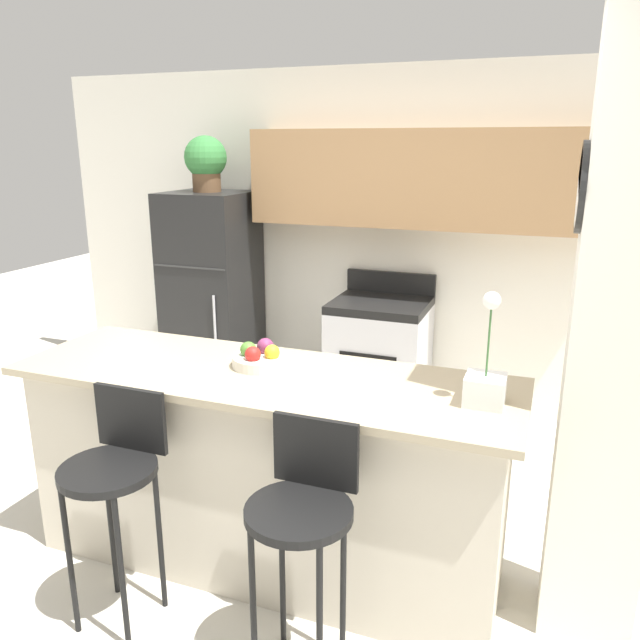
% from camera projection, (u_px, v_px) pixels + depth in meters
% --- Properties ---
extents(ground_plane, '(14.00, 14.00, 0.00)m').
position_uv_depth(ground_plane, '(267.00, 560.00, 3.12)').
color(ground_plane, beige).
extents(wall_back, '(5.60, 0.38, 2.55)m').
position_uv_depth(wall_back, '(403.00, 219.00, 4.57)').
color(wall_back, silver).
rests_on(wall_back, ground_plane).
extents(pillar_right, '(0.38, 0.34, 2.55)m').
position_uv_depth(pillar_right, '(618.00, 341.00, 2.38)').
color(pillar_right, silver).
rests_on(pillar_right, ground_plane).
extents(counter_bar, '(2.34, 0.74, 1.00)m').
position_uv_depth(counter_bar, '(264.00, 470.00, 2.98)').
color(counter_bar, beige).
rests_on(counter_bar, ground_plane).
extents(refrigerator, '(0.63, 0.64, 1.65)m').
position_uv_depth(refrigerator, '(212.00, 297.00, 4.97)').
color(refrigerator, black).
rests_on(refrigerator, ground_plane).
extents(stove_range, '(0.68, 0.61, 1.07)m').
position_uv_depth(stove_range, '(379.00, 359.00, 4.62)').
color(stove_range, silver).
rests_on(stove_range, ground_plane).
extents(bar_stool_left, '(0.40, 0.40, 1.02)m').
position_uv_depth(bar_stool_left, '(115.00, 471.00, 2.59)').
color(bar_stool_left, black).
rests_on(bar_stool_left, ground_plane).
extents(bar_stool_right, '(0.40, 0.40, 1.02)m').
position_uv_depth(bar_stool_right, '(303.00, 512.00, 2.30)').
color(bar_stool_right, black).
rests_on(bar_stool_right, ground_plane).
extents(potted_plant_on_fridge, '(0.32, 0.32, 0.41)m').
position_uv_depth(potted_plant_on_fridge, '(206.00, 161.00, 4.69)').
color(potted_plant_on_fridge, brown).
rests_on(potted_plant_on_fridge, refrigerator).
extents(orchid_vase, '(0.16, 0.16, 0.46)m').
position_uv_depth(orchid_vase, '(486.00, 381.00, 2.48)').
color(orchid_vase, white).
rests_on(orchid_vase, counter_bar).
extents(fruit_bowl, '(0.27, 0.27, 0.12)m').
position_uv_depth(fruit_bowl, '(260.00, 357.00, 2.92)').
color(fruit_bowl, silver).
rests_on(fruit_bowl, counter_bar).
extents(trash_bin, '(0.28, 0.28, 0.38)m').
position_uv_depth(trash_bin, '(263.00, 389.00, 4.78)').
color(trash_bin, '#59595B').
rests_on(trash_bin, ground_plane).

